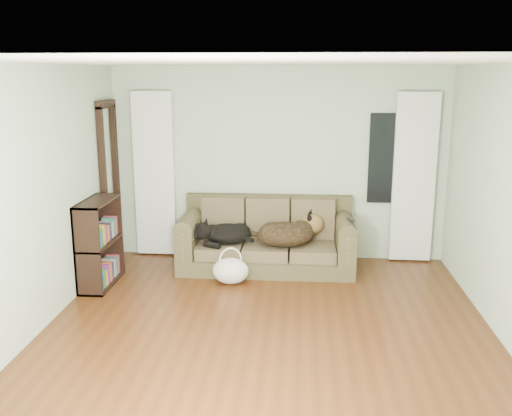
# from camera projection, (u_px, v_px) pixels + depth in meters

# --- Properties ---
(floor) EXTENTS (5.00, 5.00, 0.00)m
(floor) POSITION_uv_depth(u_px,v_px,m) (267.00, 335.00, 5.60)
(floor) COLOR #44200D
(floor) RESTS_ON ground
(ceiling) EXTENTS (5.00, 5.00, 0.00)m
(ceiling) POSITION_uv_depth(u_px,v_px,m) (268.00, 62.00, 5.00)
(ceiling) COLOR white
(ceiling) RESTS_ON ground
(wall_back) EXTENTS (4.50, 0.04, 2.60)m
(wall_back) POSITION_uv_depth(u_px,v_px,m) (278.00, 164.00, 7.73)
(wall_back) COLOR #ADC8A7
(wall_back) RESTS_ON ground
(wall_left) EXTENTS (0.04, 5.00, 2.60)m
(wall_left) POSITION_uv_depth(u_px,v_px,m) (34.00, 202.00, 5.48)
(wall_left) COLOR #ADC8A7
(wall_left) RESTS_ON ground
(curtain_left) EXTENTS (0.55, 0.08, 2.25)m
(curtain_left) POSITION_uv_depth(u_px,v_px,m) (154.00, 174.00, 7.82)
(curtain_left) COLOR white
(curtain_left) RESTS_ON ground
(curtain_right) EXTENTS (0.55, 0.08, 2.25)m
(curtain_right) POSITION_uv_depth(u_px,v_px,m) (414.00, 178.00, 7.54)
(curtain_right) COLOR white
(curtain_right) RESTS_ON ground
(window_pane) EXTENTS (0.50, 0.03, 1.20)m
(window_pane) POSITION_uv_depth(u_px,v_px,m) (388.00, 159.00, 7.56)
(window_pane) COLOR black
(window_pane) RESTS_ON wall_back
(door_casing) EXTENTS (0.07, 0.60, 2.10)m
(door_casing) POSITION_uv_depth(u_px,v_px,m) (111.00, 186.00, 7.52)
(door_casing) COLOR black
(door_casing) RESTS_ON ground
(sofa) EXTENTS (2.25, 0.97, 0.92)m
(sofa) POSITION_uv_depth(u_px,v_px,m) (267.00, 235.00, 7.42)
(sofa) COLOR #4C412F
(sofa) RESTS_ON floor
(dog_black_lab) EXTENTS (0.62, 0.43, 0.26)m
(dog_black_lab) POSITION_uv_depth(u_px,v_px,m) (225.00, 234.00, 7.38)
(dog_black_lab) COLOR black
(dog_black_lab) RESTS_ON sofa
(dog_shepherd) EXTENTS (0.87, 0.70, 0.34)m
(dog_shepherd) POSITION_uv_depth(u_px,v_px,m) (289.00, 234.00, 7.31)
(dog_shepherd) COLOR black
(dog_shepherd) RESTS_ON sofa
(tv_remote) EXTENTS (0.09, 0.17, 0.02)m
(tv_remote) POSITION_uv_depth(u_px,v_px,m) (351.00, 220.00, 7.08)
(tv_remote) COLOR black
(tv_remote) RESTS_ON sofa
(tote_bag) EXTENTS (0.51, 0.43, 0.32)m
(tote_bag) POSITION_uv_depth(u_px,v_px,m) (231.00, 271.00, 6.93)
(tote_bag) COLOR silver
(tote_bag) RESTS_ON floor
(bookshelf) EXTENTS (0.32, 0.84, 1.05)m
(bookshelf) POSITION_uv_depth(u_px,v_px,m) (100.00, 245.00, 6.84)
(bookshelf) COLOR black
(bookshelf) RESTS_ON floor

